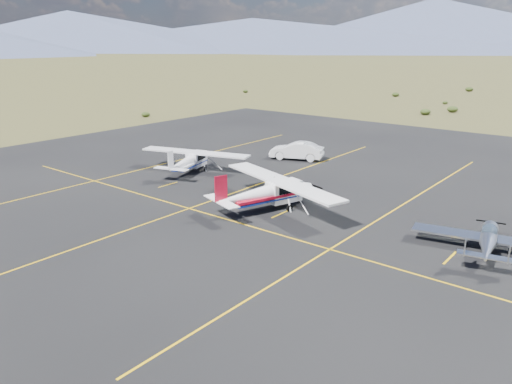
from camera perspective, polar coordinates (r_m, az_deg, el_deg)
ground at (r=32.01m, az=17.03°, el=-3.84°), size 1600.00×1600.00×0.00m
apron at (r=34.95m, az=6.40°, el=-1.40°), size 72.00×72.00×0.02m
aircraft_low_wing at (r=29.37m, az=25.03°, el=-4.89°), size 5.85×8.05×1.74m
aircraft_cessna at (r=33.19m, az=1.32°, el=0.04°), size 7.88×11.37×2.91m
aircraft_plain at (r=43.03m, az=-7.58°, el=3.64°), size 6.75×9.91×2.53m
sedan at (r=47.80m, az=4.67°, el=4.73°), size 3.48×5.34×1.66m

